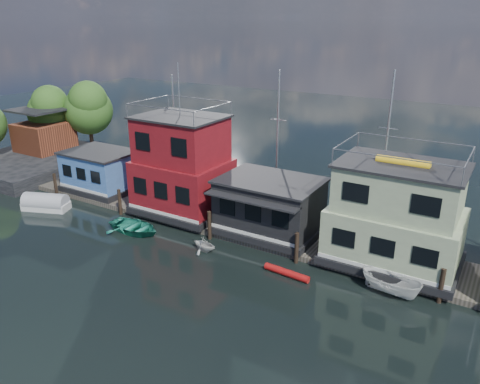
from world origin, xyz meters
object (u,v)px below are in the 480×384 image
Objects in this scene: houseboat_blue at (101,171)px; dinghy_teal at (134,227)px; houseboat_red at (182,167)px; red_kayak at (287,273)px; dinghy_white at (204,244)px; motorboat at (391,284)px; houseboat_green at (396,217)px; tarp_runabout at (46,203)px; houseboat_dark at (270,206)px.

dinghy_teal is at bearing -29.75° from houseboat_blue.
houseboat_red reaches higher than red_kayak.
dinghy_white is 0.53× the size of motorboat.
houseboat_green is 2.03× the size of tarp_runabout.
motorboat reaches higher than dinghy_white.
houseboat_dark is at bearing -5.12° from tarp_runabout.
dinghy_white is 0.63× the size of red_kayak.
houseboat_dark is 9.07m from houseboat_green.
houseboat_green reaches higher than dinghy_white.
dinghy_white is 6.47m from red_kayak.
dinghy_white is at bearing -87.07° from dinghy_teal.
tarp_runabout is at bearing 99.18° from dinghy_white.
dinghy_white is 0.45× the size of dinghy_teal.
dinghy_teal is at bearing -102.29° from houseboat_red.
houseboat_red is 6.05× the size of dinghy_white.
dinghy_teal is (-9.05, -4.81, -1.97)m from houseboat_dark.
houseboat_blue reaches higher than dinghy_white.
houseboat_dark is at bearing -25.06° from dinghy_white.
motorboat is at bearing -7.23° from houseboat_blue.
houseboat_red is at bearing 5.58° from tarp_runabout.
dinghy_white is at bearing -17.19° from houseboat_blue.
motorboat is (0.88, -3.47, -2.84)m from houseboat_green.
tarp_runabout reaches higher than motorboat.
tarp_runabout reaches higher than red_kayak.
dinghy_teal is (-1.05, -4.83, -3.65)m from houseboat_red.
dinghy_white is 15.92m from tarp_runabout.
motorboat is (9.88, -3.45, -1.70)m from houseboat_dark.
motorboat is at bearing -19.27° from houseboat_dark.
red_kayak is at bearing 112.53° from motorboat.
tarp_runabout is at bearing -173.81° from red_kayak.
dinghy_white is at bearing -41.07° from houseboat_red.
red_kayak is at bearing -21.71° from houseboat_red.
houseboat_blue is at bearing -180.00° from houseboat_green.
houseboat_green is at bearing 0.00° from houseboat_red.
red_kayak is at bearing -84.54° from dinghy_white.
houseboat_blue is at bearing 79.13° from dinghy_white.
motorboat is (17.88, -3.47, -3.39)m from houseboat_red.
houseboat_blue is 1.47× the size of dinghy_teal.
dinghy_white is (-11.77, -4.56, -3.03)m from houseboat_green.
houseboat_dark is 1.78× the size of tarp_runabout.
dinghy_teal reaches higher than red_kayak.
houseboat_blue reaches higher than dinghy_teal.
houseboat_blue is 5.71m from tarp_runabout.
dinghy_teal is at bearing -165.02° from houseboat_green.
motorboat reaches higher than dinghy_teal.
red_kayak is at bearing -88.76° from dinghy_teal.
dinghy_teal is (9.62, 0.52, -0.13)m from tarp_runabout.
houseboat_green is 4.57m from motorboat.
houseboat_blue is 1.73× the size of motorboat.
dinghy_white reaches higher than red_kayak.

